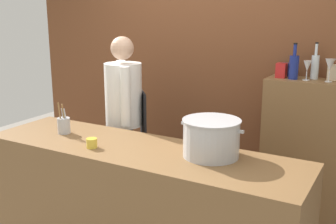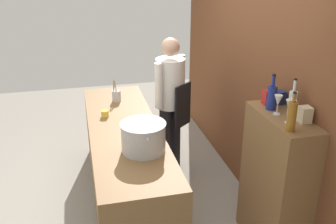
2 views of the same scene
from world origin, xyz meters
TOP-DOWN VIEW (x-y plane):
  - brick_back_panel at (0.00, 1.40)m, footprint 4.40×0.10m
  - prep_counter at (0.00, 0.00)m, footprint 2.50×0.70m
  - bar_cabinet at (0.98, 1.19)m, footprint 0.76×0.32m
  - chef at (-0.58, 0.63)m, footprint 0.43×0.45m
  - stockpot_large at (0.53, 0.11)m, footprint 0.46×0.41m
  - utensil_crock at (-0.75, 0.01)m, footprint 0.10×0.10m
  - butter_jar at (-0.31, -0.16)m, footprint 0.08×0.08m
  - wine_bottle_cobalt at (0.82, 1.15)m, footprint 0.08×0.08m
  - wine_bottle_clear at (0.97, 1.25)m, footprint 0.07×0.07m
  - wine_glass_wide at (1.11, 1.15)m, footprint 0.08×0.08m
  - wine_glass_tall at (0.93, 1.15)m, footprint 0.07×0.07m
  - spice_tin_navy at (0.72, 1.29)m, footprint 0.08×0.08m
  - spice_tin_red at (0.71, 1.18)m, footprint 0.08×0.08m
  - spice_tin_cream at (1.12, 1.28)m, footprint 0.09×0.09m

SIDE VIEW (x-z plane):
  - prep_counter at x=0.00m, z-range 0.00..0.90m
  - bar_cabinet at x=0.98m, z-range 0.00..1.31m
  - butter_jar at x=-0.31m, z-range 0.90..0.97m
  - chef at x=-0.58m, z-range 0.13..1.79m
  - utensil_crock at x=-0.75m, z-range 0.84..1.10m
  - stockpot_large at x=0.53m, z-range 0.90..1.16m
  - spice_tin_navy at x=0.72m, z-range 1.31..1.43m
  - spice_tin_red at x=0.71m, z-range 1.31..1.44m
  - spice_tin_cream at x=1.12m, z-range 1.31..1.44m
  - wine_bottle_cobalt at x=0.82m, z-range 1.27..1.58m
  - wine_bottle_clear at x=0.97m, z-range 1.27..1.58m
  - wine_glass_tall at x=0.93m, z-range 1.34..1.51m
  - wine_glass_wide at x=1.11m, z-range 1.35..1.54m
  - brick_back_panel at x=0.00m, z-range 0.00..3.00m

